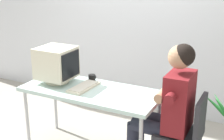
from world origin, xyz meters
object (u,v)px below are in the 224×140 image
Objects in this scene: crt_monitor at (56,63)px; office_chair at (185,131)px; person_seated at (168,104)px; desk at (91,94)px; keyboard at (84,87)px; desk_mug at (92,78)px.

crt_monitor is 0.46× the size of office_chair.
crt_monitor reaches higher than office_chair.
person_seated is (1.28, -0.00, -0.23)m from crt_monitor.
office_chair is (1.01, 0.03, -0.19)m from desk.
keyboard is 0.91m from person_seated.
office_chair is at bearing -9.66° from desk_mug.
desk_mug is (-0.94, 0.19, 0.05)m from person_seated.
keyboard is at bearing -82.44° from desk_mug.
desk is 0.52m from crt_monitor.
keyboard is 0.31× the size of person_seated.
keyboard is (0.37, -0.03, -0.20)m from crt_monitor.
desk is at bearing 4.10° from keyboard.
crt_monitor is (-0.45, 0.03, 0.27)m from desk.
crt_monitor is 0.43m from desk_mug.
crt_monitor is 1.30m from person_seated.
person_seated is at bearing -180.00° from office_chair.
office_chair is 0.64× the size of person_seated.
crt_monitor is 0.97× the size of keyboard.
keyboard is (-0.08, -0.01, 0.07)m from desk.
crt_monitor is 4.45× the size of desk_mug.
desk is 16.63× the size of desk_mug.
person_seated reaches higher than desk_mug.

